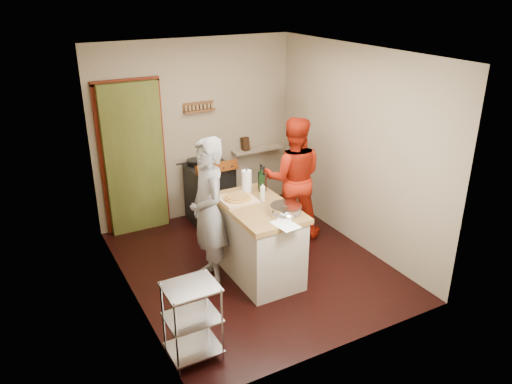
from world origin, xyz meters
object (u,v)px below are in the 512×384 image
island (258,239)px  person_stripe (208,212)px  wire_shelving (192,318)px  person_red (293,178)px  stove (210,192)px

island → person_stripe: bearing=161.4°
wire_shelving → island: (1.23, 0.98, 0.05)m
wire_shelving → island: size_ratio=0.59×
island → person_red: (0.93, 0.71, 0.35)m
stove → island: island is taller
island → person_red: person_red is taller
wire_shelving → person_stripe: (0.69, 1.17, 0.44)m
wire_shelving → island: 1.58m
wire_shelving → person_red: person_red is taller
stove → island: 1.64m
person_stripe → person_red: 1.57m
wire_shelving → person_stripe: person_stripe is taller
stove → person_red: 1.31m
island → person_red: 1.22m
wire_shelving → person_red: 2.78m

